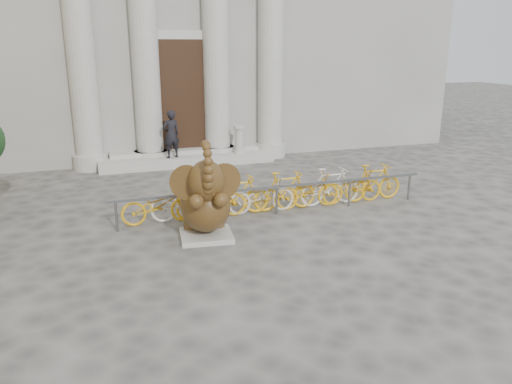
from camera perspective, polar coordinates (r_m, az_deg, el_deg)
name	(u,v)px	position (r m, az deg, el deg)	size (l,w,h in m)	color
ground	(290,278)	(9.04, 3.88, -9.83)	(80.00, 80.00, 0.00)	#474442
entrance_steps	(188,159)	(17.59, -7.83, 3.71)	(6.00, 1.20, 0.36)	#A8A59E
elephant_statue	(206,203)	(10.57, -5.79, -1.28)	(1.46, 1.68, 2.20)	#A8A59E
bike_rack	(273,192)	(12.39, 1.91, 0.01)	(8.00, 0.53, 1.00)	slate
pedestrian	(171,134)	(16.97, -9.67, 6.53)	(0.58, 0.38, 1.60)	black
balustrade_post	(239,140)	(17.59, -1.97, 5.92)	(0.39, 0.39, 0.96)	#A8A59E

